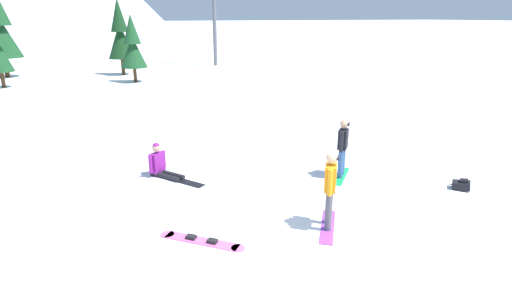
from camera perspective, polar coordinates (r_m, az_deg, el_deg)
ground_plane at (r=8.81m, az=13.98°, el=-13.58°), size 800.00×800.00×0.00m
snowboarder_foreground at (r=8.97m, az=10.24°, el=-6.15°), size 1.13×1.43×1.74m
snowboarder_midground at (r=11.90m, az=11.94°, el=-0.43°), size 1.21×1.23×1.69m
snowboarder_background at (r=12.17m, az=-12.96°, el=-2.86°), size 1.33×1.67×0.99m
loose_snowboard_near_right at (r=8.77m, az=-7.56°, el=-13.18°), size 1.60×1.50×0.09m
backpack_black at (r=12.34m, az=26.65°, el=-5.08°), size 0.54×0.56×0.30m
pine_tree_tall at (r=30.20m, az=-16.78°, el=12.97°), size 1.81×1.81×4.61m
pine_tree_short at (r=34.38m, az=-18.39°, el=14.34°), size 1.99×1.99×5.78m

